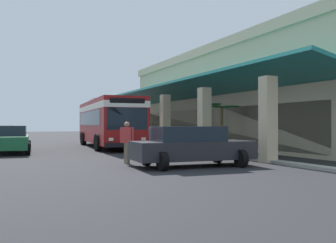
{
  "coord_description": "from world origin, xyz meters",
  "views": [
    {
      "loc": [
        22.66,
        -7.64,
        1.55
      ],
      "look_at": [
        0.49,
        2.34,
        1.73
      ],
      "focal_mm": 40.01,
      "sensor_mm": 36.0,
      "label": 1
    }
  ],
  "objects_px": {
    "parked_sedan_green": "(10,139)",
    "parked_sedan_charcoal": "(191,146)",
    "potted_palm": "(222,139)",
    "pedestrian": "(127,140)",
    "transit_bus": "(108,120)"
  },
  "relations": [
    {
      "from": "transit_bus",
      "to": "parked_sedan_green",
      "type": "height_order",
      "value": "transit_bus"
    },
    {
      "from": "potted_palm",
      "to": "parked_sedan_charcoal",
      "type": "bearing_deg",
      "value": -40.87
    },
    {
      "from": "parked_sedan_green",
      "to": "pedestrian",
      "type": "height_order",
      "value": "pedestrian"
    },
    {
      "from": "parked_sedan_charcoal",
      "to": "potted_palm",
      "type": "relative_size",
      "value": 1.63
    },
    {
      "from": "parked_sedan_charcoal",
      "to": "potted_palm",
      "type": "xyz_separation_m",
      "value": [
        -5.78,
        5.0,
        -0.06
      ]
    },
    {
      "from": "parked_sedan_green",
      "to": "parked_sedan_charcoal",
      "type": "relative_size",
      "value": 1.0
    },
    {
      "from": "transit_bus",
      "to": "potted_palm",
      "type": "distance_m",
      "value": 8.36
    },
    {
      "from": "parked_sedan_green",
      "to": "parked_sedan_charcoal",
      "type": "bearing_deg",
      "value": 31.99
    },
    {
      "from": "transit_bus",
      "to": "pedestrian",
      "type": "bearing_deg",
      "value": -11.32
    },
    {
      "from": "parked_sedan_green",
      "to": "pedestrian",
      "type": "bearing_deg",
      "value": 28.1
    },
    {
      "from": "parked_sedan_green",
      "to": "potted_palm",
      "type": "distance_m",
      "value": 11.5
    },
    {
      "from": "transit_bus",
      "to": "parked_sedan_green",
      "type": "relative_size",
      "value": 2.51
    },
    {
      "from": "parked_sedan_charcoal",
      "to": "transit_bus",
      "type": "bearing_deg",
      "value": 178.72
    },
    {
      "from": "pedestrian",
      "to": "potted_palm",
      "type": "bearing_deg",
      "value": 119.62
    },
    {
      "from": "pedestrian",
      "to": "parked_sedan_charcoal",
      "type": "bearing_deg",
      "value": 44.72
    }
  ]
}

